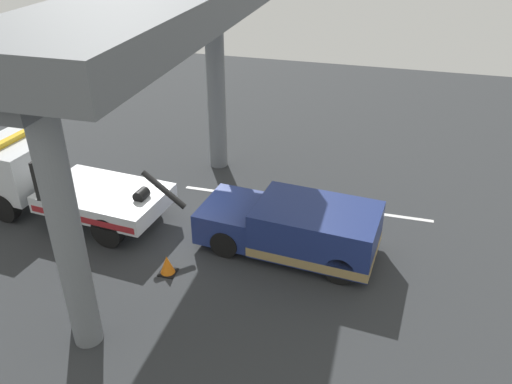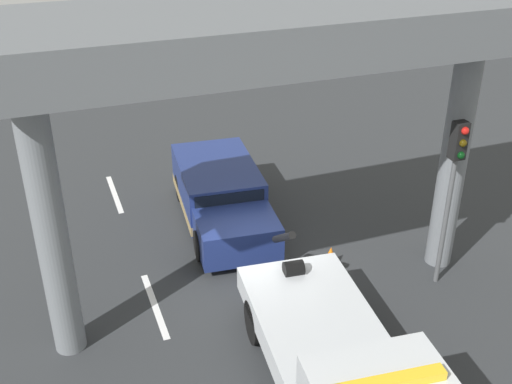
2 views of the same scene
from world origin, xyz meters
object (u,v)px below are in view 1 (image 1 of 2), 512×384
Objects in this scene: tow_truck_white at (53,180)px; towed_van_green at (297,229)px; traffic_light_near at (49,209)px; traffic_cone_orange at (167,265)px.

tow_truck_white is 1.36× the size of towed_van_green.
towed_van_green is 1.24× the size of traffic_light_near.
traffic_light_near reaches higher than traffic_cone_orange.
tow_truck_white is 5.72m from traffic_light_near.
tow_truck_white is 13.06× the size of traffic_cone_orange.
traffic_light_near is (-3.24, 4.28, 1.97)m from tow_truck_white.
towed_van_green is at bearing 179.43° from tow_truck_white.
traffic_light_near is at bearing 41.12° from towed_van_green.
tow_truck_white reaches higher than traffic_cone_orange.
traffic_light_near is 3.98m from traffic_cone_orange.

